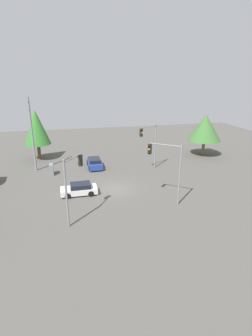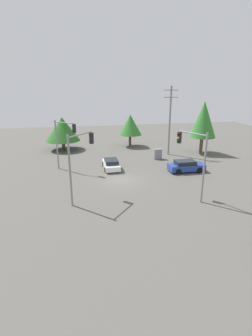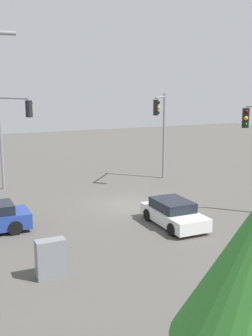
# 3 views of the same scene
# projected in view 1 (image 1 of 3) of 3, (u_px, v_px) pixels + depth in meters

# --- Properties ---
(ground_plane) EXTENTS (80.00, 80.00, 0.00)m
(ground_plane) POSITION_uv_depth(u_px,v_px,m) (115.00, 189.00, 31.22)
(ground_plane) COLOR #54514C
(sedan_blue) EXTENTS (4.43, 1.97, 1.42)m
(sedan_blue) POSITION_uv_depth(u_px,v_px,m) (94.00, 163.00, 38.43)
(sedan_blue) COLOR #233D93
(sedan_blue) RESTS_ON ground_plane
(sedan_white) EXTENTS (1.96, 4.07, 1.30)m
(sedan_white) POSITION_uv_depth(u_px,v_px,m) (79.00, 189.00, 29.56)
(sedan_white) COLOR silver
(sedan_white) RESTS_ON ground_plane
(traffic_signal_main) EXTENTS (2.42, 2.86, 6.46)m
(traffic_signal_main) POSITION_uv_depth(u_px,v_px,m) (168.00, 163.00, 26.50)
(traffic_signal_main) COLOR gray
(traffic_signal_main) RESTS_ON ground_plane
(traffic_signal_cross) EXTENTS (2.57, 1.78, 6.25)m
(traffic_signal_cross) POSITION_uv_depth(u_px,v_px,m) (72.00, 178.00, 22.95)
(traffic_signal_cross) COLOR gray
(traffic_signal_cross) RESTS_ON ground_plane
(traffic_signal_aux) EXTENTS (1.80, 2.89, 6.49)m
(traffic_signal_aux) POSITION_uv_depth(u_px,v_px,m) (150.00, 140.00, 36.32)
(traffic_signal_aux) COLOR gray
(traffic_signal_aux) RESTS_ON ground_plane
(utility_pole_tall) EXTENTS (2.20, 0.28, 10.16)m
(utility_pole_tall) POSITION_uv_depth(u_px,v_px,m) (32.00, 133.00, 35.67)
(utility_pole_tall) COLOR gray
(utility_pole_tall) RESTS_ON ground_plane
(electrical_cabinet) EXTENTS (1.11, 0.53, 1.49)m
(electrical_cabinet) POSITION_uv_depth(u_px,v_px,m) (52.00, 170.00, 35.48)
(electrical_cabinet) COLOR gray
(electrical_cabinet) RESTS_ON ground_plane
(tree_far) EXTENTS (4.03, 4.03, 7.97)m
(tree_far) POSITION_uv_depth(u_px,v_px,m) (36.00, 127.00, 40.66)
(tree_far) COLOR brown
(tree_far) RESTS_ON ground_plane
(tree_behind) EXTENTS (5.35, 5.35, 6.83)m
(tree_behind) POSITION_uv_depth(u_px,v_px,m) (205.00, 128.00, 43.19)
(tree_behind) COLOR brown
(tree_behind) RESTS_ON ground_plane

